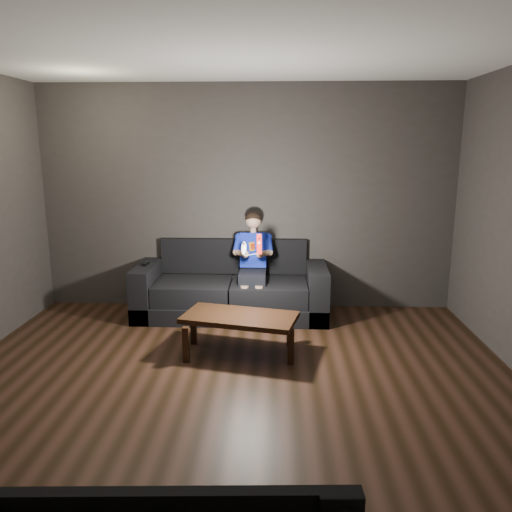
{
  "coord_description": "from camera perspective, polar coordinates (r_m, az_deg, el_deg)",
  "views": [
    {
      "loc": [
        0.36,
        -3.53,
        1.99
      ],
      "look_at": [
        0.15,
        1.55,
        0.85
      ],
      "focal_mm": 35.0,
      "sensor_mm": 36.0,
      "label": 1
    }
  ],
  "objects": [
    {
      "name": "sofa",
      "position": [
        5.98,
        -2.75,
        -3.97
      ],
      "size": [
        2.23,
        0.96,
        0.86
      ],
      "color": "black",
      "rests_on": "floor"
    },
    {
      "name": "front_wall",
      "position": [
        1.26,
        -15.31,
        -18.3
      ],
      "size": [
        5.0,
        0.04,
        2.7
      ],
      "primitive_type": "cube",
      "color": "#36322E",
      "rests_on": "ground"
    },
    {
      "name": "floor",
      "position": [
        4.07,
        -3.15,
        -16.67
      ],
      "size": [
        5.0,
        5.0,
        0.0
      ],
      "primitive_type": "plane",
      "color": "black",
      "rests_on": "ground"
    },
    {
      "name": "child",
      "position": [
        5.8,
        -0.35,
        0.06
      ],
      "size": [
        0.46,
        0.56,
        1.12
      ],
      "color": "black",
      "rests_on": "sofa"
    },
    {
      "name": "ceiling",
      "position": [
        3.62,
        -3.71,
        23.93
      ],
      "size": [
        5.0,
        5.0,
        0.02
      ],
      "primitive_type": "cube",
      "color": "white",
      "rests_on": "back_wall"
    },
    {
      "name": "back_wall",
      "position": [
        6.07,
        -1.05,
        6.59
      ],
      "size": [
        5.0,
        0.04,
        2.7
      ],
      "primitive_type": "cube",
      "color": "#36322E",
      "rests_on": "ground"
    },
    {
      "name": "nunchuk_white",
      "position": [
        5.34,
        -1.39,
        0.89
      ],
      "size": [
        0.07,
        0.1,
        0.16
      ],
      "color": "white",
      "rests_on": "child"
    },
    {
      "name": "wii_remote_black",
      "position": [
        5.99,
        -12.46,
        -0.86
      ],
      "size": [
        0.05,
        0.16,
        0.03
      ],
      "color": "black",
      "rests_on": "sofa"
    },
    {
      "name": "wii_remote_red",
      "position": [
        5.32,
        0.35,
        1.38
      ],
      "size": [
        0.06,
        0.09,
        0.22
      ],
      "color": "red",
      "rests_on": "child"
    },
    {
      "name": "coffee_table",
      "position": [
        4.84,
        -1.87,
        -7.34
      ],
      "size": [
        1.17,
        0.77,
        0.39
      ],
      "color": "black",
      "rests_on": "floor"
    }
  ]
}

